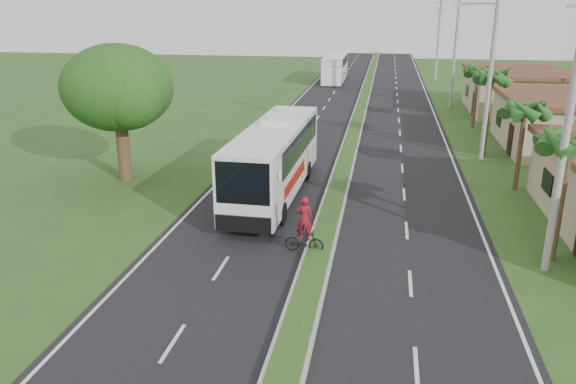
# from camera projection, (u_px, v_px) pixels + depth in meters

# --- Properties ---
(ground) EXTENTS (180.00, 180.00, 0.00)m
(ground) POSITION_uv_depth(u_px,v_px,m) (313.00, 276.00, 20.56)
(ground) COLOR #294F1D
(ground) RESTS_ON ground
(road_asphalt) EXTENTS (14.00, 160.00, 0.02)m
(road_asphalt) POSITION_uv_depth(u_px,v_px,m) (350.00, 146.00, 39.24)
(road_asphalt) COLOR black
(road_asphalt) RESTS_ON ground
(median_strip) EXTENTS (1.20, 160.00, 0.18)m
(median_strip) POSITION_uv_depth(u_px,v_px,m) (350.00, 145.00, 39.21)
(median_strip) COLOR gray
(median_strip) RESTS_ON ground
(lane_edge_left) EXTENTS (0.12, 160.00, 0.01)m
(lane_edge_left) POSITION_uv_depth(u_px,v_px,m) (257.00, 143.00, 40.33)
(lane_edge_left) COLOR silver
(lane_edge_left) RESTS_ON ground
(lane_edge_right) EXTENTS (0.12, 160.00, 0.01)m
(lane_edge_right) POSITION_uv_depth(u_px,v_px,m) (449.00, 151.00, 38.15)
(lane_edge_right) COLOR silver
(lane_edge_right) RESTS_ON ground
(shop_mid) EXTENTS (7.60, 10.60, 3.67)m
(shop_mid) POSITION_uv_depth(u_px,v_px,m) (559.00, 122.00, 38.25)
(shop_mid) COLOR tan
(shop_mid) RESTS_ON ground
(shop_far) EXTENTS (8.60, 11.60, 3.82)m
(shop_far) POSITION_uv_depth(u_px,v_px,m) (516.00, 91.00, 51.30)
(shop_far) COLOR tan
(shop_far) RESTS_ON ground
(palm_verge_a) EXTENTS (2.40, 2.40, 5.45)m
(palm_verge_a) POSITION_uv_depth(u_px,v_px,m) (571.00, 141.00, 20.39)
(palm_verge_a) COLOR #473321
(palm_verge_a) RESTS_ON ground
(palm_verge_b) EXTENTS (2.40, 2.40, 5.05)m
(palm_verge_b) POSITION_uv_depth(u_px,v_px,m) (525.00, 109.00, 28.86)
(palm_verge_b) COLOR #473321
(palm_verge_b) RESTS_ON ground
(palm_verge_c) EXTENTS (2.40, 2.40, 5.85)m
(palm_verge_c) POSITION_uv_depth(u_px,v_px,m) (492.00, 77.00, 35.25)
(palm_verge_c) COLOR #473321
(palm_verge_c) RESTS_ON ground
(palm_verge_d) EXTENTS (2.40, 2.40, 5.25)m
(palm_verge_d) POSITION_uv_depth(u_px,v_px,m) (478.00, 71.00, 43.76)
(palm_verge_d) COLOR #473321
(palm_verge_d) RESTS_ON ground
(shade_tree) EXTENTS (6.30, 6.00, 7.54)m
(shade_tree) POSITION_uv_depth(u_px,v_px,m) (116.00, 91.00, 30.29)
(shade_tree) COLOR #473321
(shade_tree) RESTS_ON ground
(utility_pole_a) EXTENTS (1.60, 0.28, 11.00)m
(utility_pole_a) POSITION_uv_depth(u_px,v_px,m) (568.00, 120.00, 19.24)
(utility_pole_a) COLOR gray
(utility_pole_a) RESTS_ON ground
(utility_pole_b) EXTENTS (3.20, 0.28, 12.00)m
(utility_pole_b) POSITION_uv_depth(u_px,v_px,m) (491.00, 60.00, 34.01)
(utility_pole_b) COLOR gray
(utility_pole_b) RESTS_ON ground
(utility_pole_c) EXTENTS (1.60, 0.28, 11.00)m
(utility_pole_c) POSITION_uv_depth(u_px,v_px,m) (455.00, 47.00, 52.88)
(utility_pole_c) COLOR gray
(utility_pole_c) RESTS_ON ground
(utility_pole_d) EXTENTS (1.60, 0.28, 10.50)m
(utility_pole_d) POSITION_uv_depth(u_px,v_px,m) (438.00, 38.00, 71.64)
(utility_pole_d) COLOR gray
(utility_pole_d) RESTS_ON ground
(coach_bus_main) EXTENTS (2.81, 12.22, 3.93)m
(coach_bus_main) POSITION_uv_depth(u_px,v_px,m) (275.00, 155.00, 28.53)
(coach_bus_main) COLOR silver
(coach_bus_main) RESTS_ON ground
(coach_bus_far) EXTENTS (2.55, 11.22, 3.26)m
(coach_bus_far) POSITION_uv_depth(u_px,v_px,m) (335.00, 67.00, 71.91)
(coach_bus_far) COLOR white
(coach_bus_far) RESTS_ON ground
(motorcyclist) EXTENTS (1.61, 0.53, 2.36)m
(motorcyclist) POSITION_uv_depth(u_px,v_px,m) (304.00, 231.00, 22.24)
(motorcyclist) COLOR black
(motorcyclist) RESTS_ON ground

